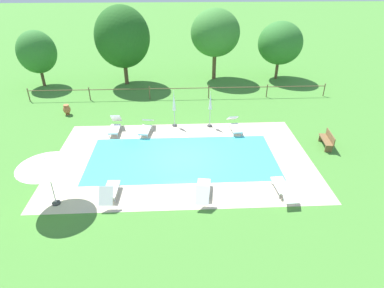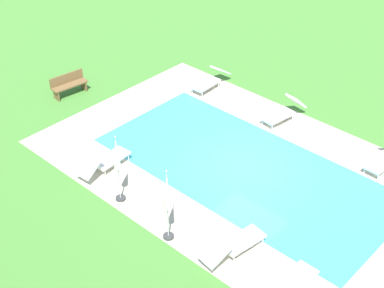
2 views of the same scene
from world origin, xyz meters
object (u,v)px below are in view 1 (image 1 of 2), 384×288
Objects in this scene: sun_lounger_north_mid at (203,190)px; sun_lounger_north_end at (110,191)px; sun_lounger_north_far at (146,127)px; tree_far_west at (280,43)px; sun_lounger_south_mid at (283,188)px; terracotta_urn_near_fence at (67,109)px; wooden_bench_lawn_side at (327,139)px; tree_centre at (215,33)px; tree_west_mid at (37,52)px; sun_lounger_north_near_steps at (235,125)px; patio_umbrella_closed_row_west at (210,105)px; sun_lounger_south_near_corner at (115,126)px; patio_umbrella_closed_row_mid_west at (174,104)px; patio_umbrella_open_foreground at (46,163)px; tree_east_mid at (122,37)px.

sun_lounger_north_end is at bearing 178.86° from sun_lounger_north_mid.
tree_far_west reaches higher than sun_lounger_north_far.
tree_far_west is at bearing 75.46° from sun_lounger_south_mid.
sun_lounger_north_end is at bearing -64.08° from terracotta_urn_near_fence.
wooden_bench_lawn_side is at bearing 48.04° from sun_lounger_south_mid.
sun_lounger_south_mid is (6.78, -6.66, 0.01)m from sun_lounger_north_far.
tree_centre is (5.43, 10.58, 3.72)m from sun_lounger_north_far.
sun_lounger_north_end is 0.40× the size of tree_west_mid.
sun_lounger_north_near_steps is 0.86× the size of patio_umbrella_closed_row_west.
tree_far_west is at bearing 37.79° from sun_lounger_south_near_corner.
patio_umbrella_closed_row_mid_west is (-1.29, 7.45, 1.15)m from sun_lounger_north_mid.
tree_west_mid is at bearing 128.41° from sun_lounger_north_mid.
patio_umbrella_open_foreground is 9.31m from patio_umbrella_closed_row_mid_west.
patio_umbrella_closed_row_mid_west reaches higher than sun_lounger_north_near_steps.
wooden_bench_lawn_side is at bearing -42.30° from tree_east_mid.
wooden_bench_lawn_side is (8.84, -3.17, -1.07)m from patio_umbrella_closed_row_mid_west.
tree_far_west is 0.83× the size of tree_centre.
patio_umbrella_closed_row_mid_west is (2.93, 7.37, 1.14)m from sun_lounger_north_end.
patio_umbrella_closed_row_mid_west is at bearing -134.48° from tree_far_west.
patio_umbrella_closed_row_west reaches higher than wooden_bench_lawn_side.
tree_east_mid reaches higher than patio_umbrella_open_foreground.
patio_umbrella_closed_row_mid_west is at bearing -16.03° from terracotta_urn_near_fence.
tree_east_mid reaches higher than sun_lounger_north_mid.
patio_umbrella_open_foreground is 0.38× the size of tree_east_mid.
wooden_bench_lawn_side is at bearing 17.52° from patio_umbrella_open_foreground.
tree_far_west is (8.12, 17.03, 2.81)m from sun_lounger_north_mid.
sun_lounger_north_mid is 0.81× the size of patio_umbrella_open_foreground.
patio_umbrella_closed_row_mid_west is at bearing 167.39° from sun_lounger_north_near_steps.
tree_east_mid reaches higher than sun_lounger_north_end.
terracotta_urn_near_fence is (-5.77, 2.99, 0.04)m from sun_lounger_north_far.
sun_lounger_south_near_corner reaches higher than sun_lounger_south_mid.
tree_far_west is 5.84m from tree_centre.
sun_lounger_north_near_steps is 2.81× the size of terracotta_urn_near_fence.
tree_centre reaches higher than sun_lounger_north_far.
sun_lounger_north_near_steps is 1.08× the size of sun_lounger_south_near_corner.
tree_centre is at bearing 91.01° from sun_lounger_north_near_steps.
sun_lounger_north_end is (-4.22, 0.08, 0.01)m from sun_lounger_north_mid.
sun_lounger_north_mid is 20.51m from tree_west_mid.
sun_lounger_south_mid is at bearing -38.01° from sun_lounger_south_near_corner.
sun_lounger_north_end is at bearing -126.06° from patio_umbrella_closed_row_west.
patio_umbrella_open_foreground is at bearing -143.37° from sun_lounger_north_near_steps.
tree_far_west is (16.97, 7.40, 2.79)m from terracotta_urn_near_fence.
tree_far_west reaches higher than patio_umbrella_closed_row_mid_west.
sun_lounger_north_mid is 0.33× the size of tree_centre.
sun_lounger_north_end is 7.92m from sun_lounger_south_mid.
wooden_bench_lawn_side is (6.54, -2.99, -1.07)m from patio_umbrella_closed_row_west.
tree_west_mid is (-20.76, -1.08, -0.28)m from tree_far_west.
patio_umbrella_closed_row_west is 12.19m from tree_far_west.
tree_east_mid is at bearing 126.23° from patio_umbrella_closed_row_west.
tree_far_west is at bearing 23.57° from terracotta_urn_near_fence.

